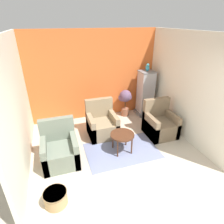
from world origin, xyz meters
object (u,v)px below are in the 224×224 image
armchair_right (160,124)px  birdcage (145,94)px  armchair_middle (102,125)px  potted_plant (125,99)px  coffee_table (122,136)px  armchair_left (60,150)px  wicker_basket (56,198)px  parrot (148,68)px

armchair_right → birdcage: 1.36m
armchair_right → armchair_middle: size_ratio=1.00×
armchair_middle → potted_plant: size_ratio=1.09×
armchair_middle → coffee_table: bearing=-73.4°
armchair_left → wicker_basket: (-0.18, -1.10, -0.17)m
armchair_right → potted_plant: bearing=109.8°
coffee_table → birdcage: birdcage is taller
armchair_right → parrot: (0.18, 1.29, 1.29)m
armchair_left → armchair_middle: (1.19, 0.80, 0.00)m
armchair_left → birdcage: bearing=28.9°
armchair_left → potted_plant: 2.82m
armchair_right → wicker_basket: (-2.91, -1.42, -0.17)m
armchair_middle → armchair_left: bearing=-146.0°
birdcage → armchair_left: bearing=-151.1°
armchair_left → birdcage: 3.34m
potted_plant → wicker_basket: size_ratio=2.16×
armchair_middle → wicker_basket: 2.35m
birdcage → potted_plant: 0.69m
coffee_table → armchair_left: armchair_left is taller
armchair_middle → wicker_basket: (-1.37, -1.90, -0.17)m
coffee_table → wicker_basket: coffee_table is taller
potted_plant → parrot: bearing=-7.6°
armchair_left → coffee_table: bearing=-3.0°
potted_plant → wicker_basket: bearing=-130.8°
armchair_left → armchair_right: bearing=6.7°
parrot → potted_plant: 1.20m
wicker_basket → armchair_left: bearing=80.8°
armchair_middle → parrot: (1.71, 0.80, 1.29)m
armchair_right → wicker_basket: 3.24m
armchair_middle → wicker_basket: armchair_middle is taller
armchair_middle → potted_plant: bearing=40.6°
parrot → potted_plant: parrot is taller
armchair_left → armchair_right: size_ratio=1.00×
armchair_left → parrot: parrot is taller
coffee_table → potted_plant: 1.94m
armchair_right → birdcage: (0.18, 1.29, 0.41)m
birdcage → wicker_basket: size_ratio=3.56×
coffee_table → armchair_middle: bearing=106.6°
coffee_table → armchair_left: size_ratio=0.58×
potted_plant → armchair_middle: bearing=-139.4°
coffee_table → birdcage: 2.24m
armchair_right → potted_plant: (-0.50, 1.38, 0.29)m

